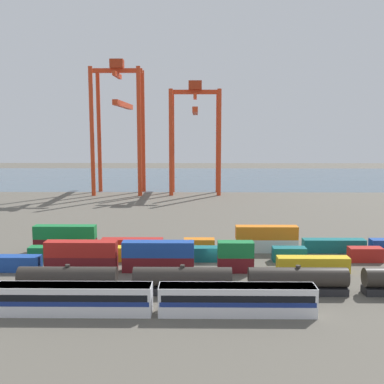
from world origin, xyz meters
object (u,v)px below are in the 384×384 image
object	(u,v)px
shipping_container_8	(62,253)
shipping_container_17	(132,245)
shipping_container_12	(365,254)
gantry_crane_central	(195,125)
freight_tank_row	(240,280)
passenger_train	(155,298)
shipping_container_1	(82,264)
shipping_container_3	(158,264)
shipping_container_19	(266,245)
shipping_container_7	(313,264)
gantry_crane_west	(119,115)
shipping_container_11	(289,254)

from	to	relation	value
shipping_container_8	shipping_container_17	size ratio (longest dim) A/B	1.00
shipping_container_12	gantry_crane_central	distance (m)	100.04
freight_tank_row	shipping_container_8	size ratio (longest dim) A/B	5.37
freight_tank_row	passenger_train	bearing A→B (deg)	-147.16
freight_tank_row	shipping_container_1	world-z (taller)	freight_tank_row
shipping_container_3	shipping_container_19	world-z (taller)	same
shipping_container_7	gantry_crane_central	xyz separation A→B (m)	(-20.41, 98.08, 24.44)
shipping_container_8	shipping_container_3	bearing A→B (deg)	-19.17
shipping_container_8	gantry_crane_central	xyz separation A→B (m)	(24.03, 91.73, 24.44)
gantry_crane_central	shipping_container_19	bearing A→B (deg)	-80.40
shipping_container_8	gantry_crane_west	size ratio (longest dim) A/B	0.25
freight_tank_row	shipping_container_19	size ratio (longest dim) A/B	5.37
shipping_container_11	shipping_container_1	bearing A→B (deg)	-170.14
passenger_train	gantry_crane_west	bearing A→B (deg)	101.60
passenger_train	shipping_container_3	bearing A→B (deg)	93.64
gantry_crane_central	gantry_crane_west	bearing A→B (deg)	179.28
passenger_train	freight_tank_row	xyz separation A→B (m)	(11.72, 7.57, -0.11)
passenger_train	shipping_container_7	world-z (taller)	passenger_train
shipping_container_17	gantry_crane_central	size ratio (longest dim) A/B	0.29
shipping_container_19	shipping_container_12	bearing A→B (deg)	-20.35
freight_tank_row	shipping_container_19	world-z (taller)	freight_tank_row
gantry_crane_west	shipping_container_3	bearing A→B (deg)	-76.97
shipping_container_8	shipping_container_19	bearing A→B (deg)	9.36
shipping_container_17	shipping_container_11	bearing A→B (deg)	-12.07
shipping_container_17	gantry_crane_west	bearing A→B (deg)	100.90
shipping_container_11	shipping_container_7	bearing A→B (deg)	-66.55
gantry_crane_central	shipping_container_7	bearing A→B (deg)	-78.25
gantry_crane_west	shipping_container_17	bearing A→B (deg)	-79.10
passenger_train	shipping_container_12	size ratio (longest dim) A/B	6.88
shipping_container_12	shipping_container_19	size ratio (longest dim) A/B	0.50
shipping_container_1	shipping_container_12	xyz separation A→B (m)	(50.41, 6.34, 0.00)
shipping_container_7	gantry_crane_central	world-z (taller)	gantry_crane_central
shipping_container_8	shipping_container_19	xyz separation A→B (m)	(38.47, 6.34, 0.00)
passenger_train	gantry_crane_west	world-z (taller)	gantry_crane_west
shipping_container_7	shipping_container_12	distance (m)	12.82
shipping_container_1	shipping_container_17	xyz separation A→B (m)	(6.84, 12.69, 0.00)
shipping_container_1	shipping_container_8	bearing A→B (deg)	129.14
shipping_container_1	gantry_crane_west	size ratio (longest dim) A/B	0.25
passenger_train	shipping_container_19	distance (m)	36.22
shipping_container_3	shipping_container_11	world-z (taller)	same
freight_tank_row	shipping_container_11	size ratio (longest dim) A/B	10.75
shipping_container_11	gantry_crane_west	size ratio (longest dim) A/B	0.12
passenger_train	shipping_container_17	bearing A→B (deg)	103.52
shipping_container_7	shipping_container_11	distance (m)	6.92
freight_tank_row	gantry_crane_west	xyz separation A→B (m)	(-35.64, 108.97, 27.50)
shipping_container_11	shipping_container_19	xyz separation A→B (m)	(-3.21, 6.34, 0.00)
shipping_container_12	gantry_crane_west	xyz separation A→B (m)	(-60.09, 92.09, 28.23)
shipping_container_8	gantry_crane_central	distance (m)	97.93
shipping_container_3	gantry_crane_west	bearing A→B (deg)	103.03
shipping_container_11	gantry_crane_central	world-z (taller)	gantry_crane_central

